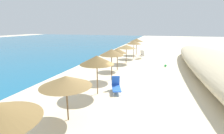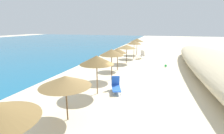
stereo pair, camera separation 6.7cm
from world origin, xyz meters
The scene contains 11 objects.
ground_plane centered at (0.00, 0.00, 0.00)m, with size 160.00×160.00×0.00m, color beige.
beach_umbrella_3 centered at (-4.57, 2.28, 2.16)m, with size 2.64×2.64×2.43m.
beach_umbrella_4 centered at (-0.82, 2.10, 2.54)m, with size 2.43×2.43×2.85m.
beach_umbrella_5 centered at (2.75, 2.11, 2.57)m, with size 2.20×2.20×2.86m.
beach_umbrella_6 centered at (6.27, 2.52, 2.22)m, with size 2.01×2.01×2.49m.
beach_umbrella_7 centered at (10.23, 2.35, 2.23)m, with size 2.49×2.49×2.48m.
beach_umbrella_8 centered at (14.06, 2.03, 2.45)m, with size 2.27×2.27×2.71m.
beach_umbrella_9 centered at (17.61, 2.14, 2.53)m, with size 2.24×2.24×2.82m.
lounge_chair_0 centered at (14.15, 0.92, 0.52)m, with size 1.64×1.24×1.25m.
lounge_chair_1 centered at (0.04, 0.92, 0.44)m, with size 1.62×1.11×1.11m.
beach_ball centered at (9.57, -2.71, 0.15)m, with size 0.30×0.30×0.30m, color green.
Camera 1 is at (-11.59, -2.29, 4.83)m, focal length 27.02 mm.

